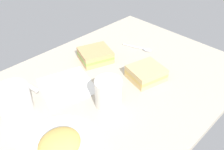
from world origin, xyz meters
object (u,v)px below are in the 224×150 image
at_px(coffee_mug_black, 109,92).
at_px(paper_napkin, 67,86).
at_px(plate_of_food, 60,146).
at_px(spoon, 142,48).
at_px(sandwich_side, 95,55).
at_px(coffee_mug_milky, 14,100).
at_px(sandwich_main, 146,73).

height_order(coffee_mug_black, paper_napkin, coffee_mug_black).
height_order(plate_of_food, coffee_mug_black, coffee_mug_black).
xyz_separation_m(coffee_mug_black, spoon, (-0.31, -0.13, -0.04)).
relative_size(sandwich_side, spoon, 1.13).
bearing_deg(coffee_mug_black, sandwich_side, -122.32).
height_order(plate_of_food, spoon, plate_of_food).
distance_m(coffee_mug_milky, paper_napkin, 0.17).
bearing_deg(plate_of_food, sandwich_main, -174.97).
bearing_deg(coffee_mug_black, sandwich_main, 179.77).
bearing_deg(sandwich_side, coffee_mug_black, 57.68).
xyz_separation_m(sandwich_main, paper_napkin, (0.21, -0.15, -0.02)).
xyz_separation_m(coffee_mug_black, sandwich_main, (-0.17, 0.00, -0.02)).
height_order(plate_of_food, coffee_mug_milky, coffee_mug_milky).
bearing_deg(coffee_mug_milky, coffee_mug_black, 142.91).
xyz_separation_m(coffee_mug_milky, paper_napkin, (-0.17, 0.00, -0.04)).
bearing_deg(sandwich_side, coffee_mug_milky, 7.61).
distance_m(sandwich_main, paper_napkin, 0.26).
relative_size(plate_of_food, paper_napkin, 1.31).
height_order(coffee_mug_black, spoon, coffee_mug_black).
distance_m(coffee_mug_milky, sandwich_main, 0.41).
bearing_deg(sandwich_main, sandwich_side, -77.41).
bearing_deg(spoon, sandwich_main, 43.43).
xyz_separation_m(coffee_mug_black, sandwich_side, (-0.13, -0.20, -0.02)).
xyz_separation_m(plate_of_food, coffee_mug_black, (-0.20, -0.03, 0.03)).
bearing_deg(sandwich_main, coffee_mug_black, -0.23).
relative_size(coffee_mug_black, spoon, 0.85).
relative_size(sandwich_main, spoon, 1.07).
bearing_deg(coffee_mug_milky, spoon, 177.02).
xyz_separation_m(sandwich_main, sandwich_side, (0.05, -0.20, 0.00)).
relative_size(plate_of_food, sandwich_main, 1.63).
bearing_deg(sandwich_side, paper_napkin, 16.33).
distance_m(sandwich_side, paper_napkin, 0.18).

